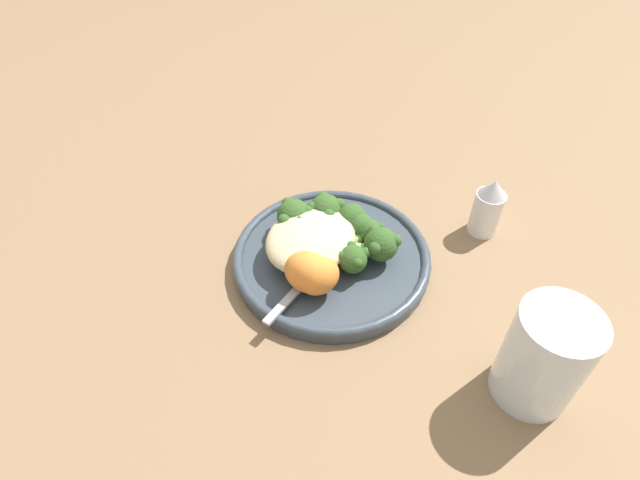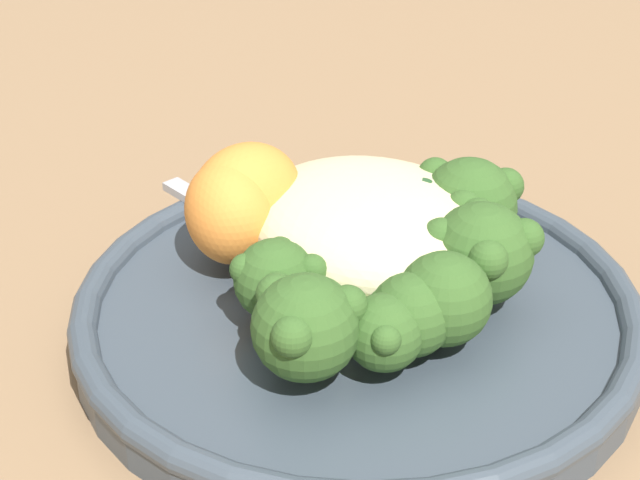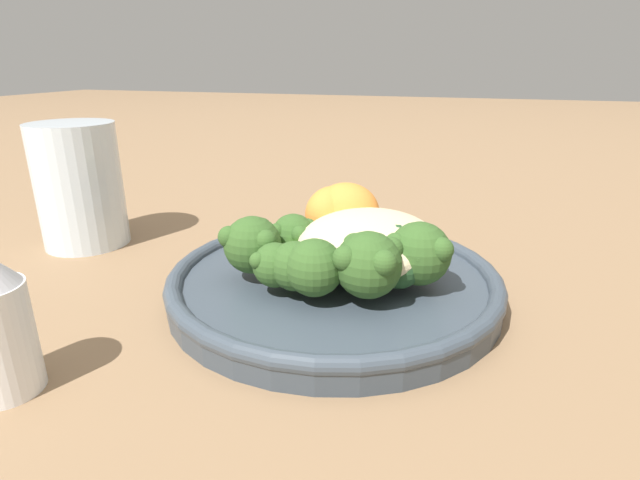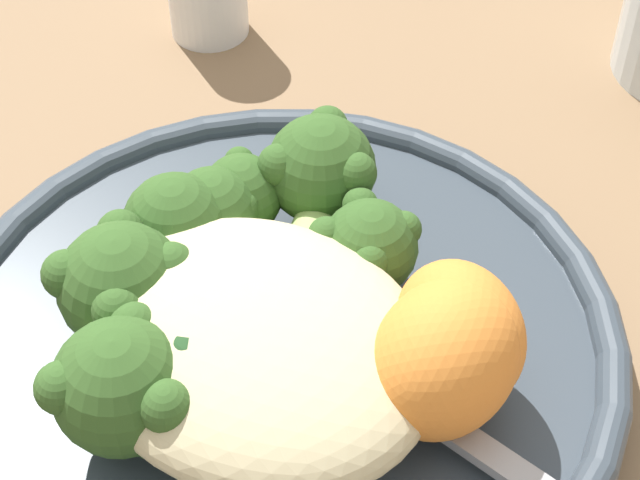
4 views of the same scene
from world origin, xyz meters
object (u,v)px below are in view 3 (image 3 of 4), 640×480
object	(u,v)px
broccoli_stalk_7	(413,253)
spoon	(350,237)
broccoli_stalk_6	(393,257)
broccoli_stalk_3	(318,260)
broccoli_stalk_5	(366,261)
broccoli_stalk_1	(274,246)
broccoli_stalk_2	(298,261)
water_glass	(79,185)
sweet_potato_chunk_0	(331,213)
broccoli_stalk_4	(331,264)
broccoli_stalk_0	(303,239)
plate	(339,282)
quinoa_mound	(369,241)
kale_tuft	(402,256)
sweet_potato_chunk_1	(346,212)

from	to	relation	value
broccoli_stalk_7	spoon	distance (m)	0.09
broccoli_stalk_6	broccoli_stalk_7	distance (m)	0.01
broccoli_stalk_3	broccoli_stalk_5	xyz separation A→B (m)	(0.01, 0.03, 0.01)
broccoli_stalk_6	broccoli_stalk_1	bearing A→B (deg)	-136.90
broccoli_stalk_5	broccoli_stalk_2	bearing A→B (deg)	-113.88
broccoli_stalk_2	spoon	bearing A→B (deg)	-156.40
broccoli_stalk_5	water_glass	world-z (taller)	water_glass
sweet_potato_chunk_0	broccoli_stalk_4	bearing A→B (deg)	16.15
broccoli_stalk_0	spoon	xyz separation A→B (m)	(-0.04, 0.03, -0.01)
water_glass	broccoli_stalk_6	bearing A→B (deg)	81.75
plate	quinoa_mound	bearing A→B (deg)	125.29
broccoli_stalk_4	kale_tuft	size ratio (longest dim) A/B	1.99
quinoa_mound	broccoli_stalk_1	bearing A→B (deg)	-65.38
sweet_potato_chunk_1	kale_tuft	xyz separation A→B (m)	(0.07, 0.06, -0.01)
broccoli_stalk_1	water_glass	world-z (taller)	water_glass
water_glass	broccoli_stalk_0	bearing A→B (deg)	83.41
broccoli_stalk_1	kale_tuft	world-z (taller)	broccoli_stalk_1
broccoli_stalk_2	broccoli_stalk_6	distance (m)	0.06
sweet_potato_chunk_0	sweet_potato_chunk_1	bearing A→B (deg)	102.98
quinoa_mound	broccoli_stalk_0	world-z (taller)	quinoa_mound
broccoli_stalk_2	spoon	world-z (taller)	broccoli_stalk_2
kale_tuft	quinoa_mound	bearing A→B (deg)	-125.18
plate	sweet_potato_chunk_1	distance (m)	0.07
broccoli_stalk_6	broccoli_stalk_3	bearing A→B (deg)	-126.04
quinoa_mound	broccoli_stalk_3	world-z (taller)	quinoa_mound
sweet_potato_chunk_0	quinoa_mound	bearing A→B (deg)	42.26
plate	broccoli_stalk_0	xyz separation A→B (m)	(-0.01, -0.03, 0.03)
broccoli_stalk_6	sweet_potato_chunk_1	size ratio (longest dim) A/B	1.40
broccoli_stalk_7	sweet_potato_chunk_1	world-z (taller)	sweet_potato_chunk_1
broccoli_stalk_6	sweet_potato_chunk_0	xyz separation A→B (m)	(-0.06, -0.06, 0.01)
broccoli_stalk_7	kale_tuft	bearing A→B (deg)	-151.29
broccoli_stalk_3	broccoli_stalk_6	distance (m)	0.05
broccoli_stalk_2	sweet_potato_chunk_1	size ratio (longest dim) A/B	1.62
broccoli_stalk_4	broccoli_stalk_2	bearing A→B (deg)	-95.23
sweet_potato_chunk_1	spoon	world-z (taller)	sweet_potato_chunk_1
plate	kale_tuft	distance (m)	0.05
broccoli_stalk_4	water_glass	xyz separation A→B (m)	(-0.07, -0.25, 0.02)
broccoli_stalk_7	water_glass	bearing A→B (deg)	-160.48
broccoli_stalk_6	sweet_potato_chunk_1	world-z (taller)	sweet_potato_chunk_1
broccoli_stalk_1	sweet_potato_chunk_1	world-z (taller)	sweet_potato_chunk_1
broccoli_stalk_5	broccoli_stalk_6	distance (m)	0.03
broccoli_stalk_5	sweet_potato_chunk_0	xyz separation A→B (m)	(-0.09, -0.05, 0.00)
broccoli_stalk_3	sweet_potato_chunk_0	world-z (taller)	sweet_potato_chunk_0
broccoli_stalk_2	sweet_potato_chunk_1	bearing A→B (deg)	-152.46
plate	broccoli_stalk_3	xyz separation A→B (m)	(0.02, -0.01, 0.02)
broccoli_stalk_0	broccoli_stalk_1	size ratio (longest dim) A/B	0.78
broccoli_stalk_0	broccoli_stalk_7	size ratio (longest dim) A/B	0.94
broccoli_stalk_1	quinoa_mound	bearing A→B (deg)	171.92
broccoli_stalk_4	spoon	world-z (taller)	broccoli_stalk_4
quinoa_mound	sweet_potato_chunk_0	xyz separation A→B (m)	(-0.04, -0.04, 0.00)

